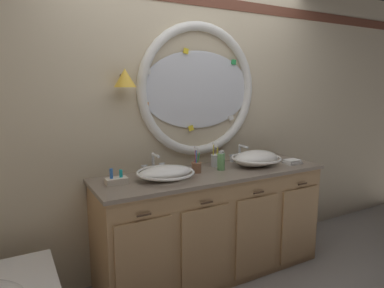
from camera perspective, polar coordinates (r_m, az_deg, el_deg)
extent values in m
plane|color=gray|center=(2.98, 5.39, -22.96)|extent=(14.00, 14.00, 0.00)
cube|color=beige|center=(3.03, -0.56, 3.89)|extent=(6.40, 0.08, 2.60)
ellipsoid|color=silver|center=(3.00, 1.16, 9.08)|extent=(1.07, 0.02, 0.67)
torus|color=silver|center=(2.99, 1.21, 9.08)|extent=(1.15, 0.08, 1.15)
cube|color=green|center=(3.29, 9.46, 9.60)|extent=(0.05, 0.01, 0.05)
cube|color=green|center=(3.19, 7.04, 13.54)|extent=(0.05, 0.01, 0.05)
cube|color=yellow|center=(2.93, -1.03, 15.40)|extent=(0.05, 0.01, 0.05)
cube|color=silver|center=(2.77, -7.47, 12.02)|extent=(0.05, 0.01, 0.05)
cube|color=orange|center=(2.77, -7.80, 6.53)|extent=(0.04, 0.01, 0.04)
cube|color=yellow|center=(2.97, -0.16, 2.67)|extent=(0.05, 0.01, 0.05)
cube|color=silver|center=(3.19, 6.61, 4.43)|extent=(0.05, 0.01, 0.05)
cylinder|color=#4C3823|center=(2.69, -11.58, 11.28)|extent=(0.02, 0.09, 0.02)
cone|color=gold|center=(2.64, -11.23, 10.89)|extent=(0.17, 0.17, 0.14)
cube|color=tan|center=(2.99, 3.34, -13.33)|extent=(1.95, 0.58, 0.88)
cube|color=gray|center=(2.84, 3.43, -4.90)|extent=(1.98, 0.62, 0.03)
cube|color=gray|center=(3.09, 0.62, -5.09)|extent=(1.95, 0.02, 0.11)
cube|color=tan|center=(2.47, -7.96, -19.83)|extent=(0.41, 0.02, 0.67)
cylinder|color=#422D1E|center=(2.30, -8.08, -11.78)|extent=(0.10, 0.01, 0.01)
cube|color=tan|center=(2.66, 2.32, -17.44)|extent=(0.41, 0.02, 0.67)
cylinder|color=#422D1E|center=(2.50, 2.53, -9.86)|extent=(0.10, 0.01, 0.01)
cube|color=tan|center=(2.92, 10.79, -15.02)|extent=(0.41, 0.02, 0.67)
cylinder|color=#422D1E|center=(2.78, 11.20, -8.03)|extent=(0.10, 0.01, 0.01)
cube|color=tan|center=(3.23, 17.60, -12.80)|extent=(0.41, 0.02, 0.67)
cylinder|color=#422D1E|center=(3.10, 18.13, -6.42)|extent=(0.10, 0.01, 0.01)
ellipsoid|color=white|center=(2.59, -4.47, -4.84)|extent=(0.43, 0.26, 0.10)
torus|color=white|center=(2.59, -4.47, -4.78)|extent=(0.45, 0.45, 0.02)
cylinder|color=silver|center=(2.59, -4.47, -4.78)|extent=(0.03, 0.03, 0.01)
ellipsoid|color=white|center=(3.05, 10.77, -2.39)|extent=(0.43, 0.31, 0.14)
torus|color=white|center=(3.05, 10.77, -2.32)|extent=(0.45, 0.45, 0.02)
cylinder|color=silver|center=(3.05, 10.77, -2.32)|extent=(0.03, 0.03, 0.01)
cylinder|color=silver|center=(2.82, -6.55, -4.53)|extent=(0.05, 0.05, 0.02)
cylinder|color=silver|center=(2.80, -6.58, -3.03)|extent=(0.02, 0.02, 0.13)
sphere|color=silver|center=(2.79, -6.60, -1.71)|extent=(0.03, 0.03, 0.03)
cylinder|color=silver|center=(2.74, -6.12, -1.94)|extent=(0.02, 0.12, 0.02)
cylinder|color=silver|center=(2.79, -8.02, -4.31)|extent=(0.04, 0.04, 0.06)
cylinder|color=silver|center=(2.85, -5.12, -3.96)|extent=(0.04, 0.04, 0.06)
cube|color=silver|center=(2.78, -8.04, -3.63)|extent=(0.05, 0.01, 0.01)
cube|color=silver|center=(2.84, -5.13, -3.29)|extent=(0.05, 0.01, 0.01)
cylinder|color=silver|center=(3.25, 7.98, -2.62)|extent=(0.05, 0.05, 0.02)
cylinder|color=silver|center=(3.24, 8.01, -1.36)|extent=(0.02, 0.02, 0.13)
sphere|color=silver|center=(3.23, 8.03, -0.26)|extent=(0.03, 0.03, 0.03)
cylinder|color=silver|center=(3.18, 8.68, -0.43)|extent=(0.02, 0.12, 0.02)
cylinder|color=silver|center=(3.20, 6.69, -2.44)|extent=(0.04, 0.04, 0.06)
cylinder|color=silver|center=(3.30, 9.24, -2.10)|extent=(0.04, 0.04, 0.06)
cube|color=silver|center=(3.19, 6.70, -1.85)|extent=(0.05, 0.01, 0.01)
cube|color=silver|center=(3.30, 9.25, -1.52)|extent=(0.05, 0.01, 0.01)
cylinder|color=#996647|center=(2.78, 0.76, -4.01)|extent=(0.08, 0.08, 0.08)
torus|color=#996647|center=(2.77, 0.76, -3.18)|extent=(0.09, 0.09, 0.01)
cylinder|color=green|center=(2.78, 0.97, -3.00)|extent=(0.03, 0.03, 0.15)
cube|color=white|center=(2.76, 0.97, -1.22)|extent=(0.02, 0.02, 0.03)
cylinder|color=#E0383D|center=(2.77, 0.56, -2.69)|extent=(0.02, 0.04, 0.19)
cube|color=white|center=(2.75, 0.56, -0.57)|extent=(0.02, 0.02, 0.03)
cylinder|color=blue|center=(2.76, 0.71, -2.86)|extent=(0.02, 0.03, 0.18)
cube|color=white|center=(2.74, 0.71, -0.81)|extent=(0.02, 0.02, 0.02)
cylinder|color=silver|center=(3.00, 3.92, -2.82)|extent=(0.07, 0.07, 0.10)
torus|color=silver|center=(2.98, 3.94, -1.86)|extent=(0.08, 0.08, 0.01)
cylinder|color=yellow|center=(3.00, 4.21, -2.03)|extent=(0.03, 0.02, 0.16)
cube|color=white|center=(2.98, 4.23, -0.32)|extent=(0.02, 0.02, 0.02)
cylinder|color=yellow|center=(2.98, 3.59, -1.86)|extent=(0.02, 0.03, 0.18)
cube|color=white|center=(2.96, 3.61, 0.10)|extent=(0.02, 0.02, 0.02)
cylinder|color=#6BAD66|center=(2.87, 4.92, -3.00)|extent=(0.06, 0.06, 0.14)
cylinder|color=silver|center=(2.85, 4.94, -1.41)|extent=(0.04, 0.04, 0.02)
cylinder|color=silver|center=(2.84, 5.15, -1.20)|extent=(0.01, 0.04, 0.01)
cube|color=white|center=(3.23, 16.52, -3.04)|extent=(0.15, 0.11, 0.02)
cube|color=white|center=(3.22, 16.54, -2.70)|extent=(0.14, 0.10, 0.02)
cube|color=beige|center=(2.53, -12.61, -6.08)|extent=(0.16, 0.09, 0.05)
cylinder|color=blue|center=(2.51, -13.44, -4.88)|extent=(0.02, 0.02, 0.07)
cylinder|color=#19ADB2|center=(2.53, -11.89, -4.88)|extent=(0.02, 0.02, 0.06)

